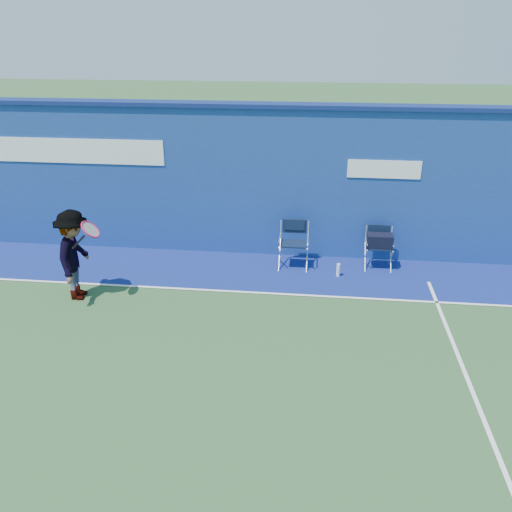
# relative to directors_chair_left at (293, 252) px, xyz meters

# --- Properties ---
(ground) EXTENTS (80.00, 80.00, 0.00)m
(ground) POSITION_rel_directors_chair_left_xyz_m (-1.92, -4.45, -0.31)
(ground) COLOR #2E512B
(ground) RESTS_ON ground
(stadium_wall) EXTENTS (24.00, 0.50, 3.08)m
(stadium_wall) POSITION_rel_directors_chair_left_xyz_m (-1.93, 0.75, 1.24)
(stadium_wall) COLOR navy
(stadium_wall) RESTS_ON ground
(out_of_bounds_strip) EXTENTS (24.00, 1.80, 0.01)m
(out_of_bounds_strip) POSITION_rel_directors_chair_left_xyz_m (-1.92, -0.35, -0.30)
(out_of_bounds_strip) COLOR navy
(out_of_bounds_strip) RESTS_ON ground
(court_lines) EXTENTS (24.00, 12.00, 0.01)m
(court_lines) POSITION_rel_directors_chair_left_xyz_m (-1.92, -3.85, -0.29)
(court_lines) COLOR white
(court_lines) RESTS_ON out_of_bounds_strip
(directors_chair_left) EXTENTS (0.55, 0.51, 0.93)m
(directors_chair_left) POSITION_rel_directors_chair_left_xyz_m (0.00, 0.00, 0.00)
(directors_chair_left) COLOR silver
(directors_chair_left) RESTS_ON ground
(directors_chair_right) EXTENTS (0.50, 0.45, 0.83)m
(directors_chair_right) POSITION_rel_directors_chair_left_xyz_m (1.67, 0.12, 0.04)
(directors_chair_right) COLOR silver
(directors_chair_right) RESTS_ON ground
(water_bottle) EXTENTS (0.07, 0.07, 0.26)m
(water_bottle) POSITION_rel_directors_chair_left_xyz_m (0.88, -0.37, -0.17)
(water_bottle) COLOR white
(water_bottle) RESTS_ON ground
(tennis_player) EXTENTS (0.90, 1.10, 1.62)m
(tennis_player) POSITION_rel_directors_chair_left_xyz_m (-3.71, -1.74, 0.51)
(tennis_player) COLOR #EA4738
(tennis_player) RESTS_ON ground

